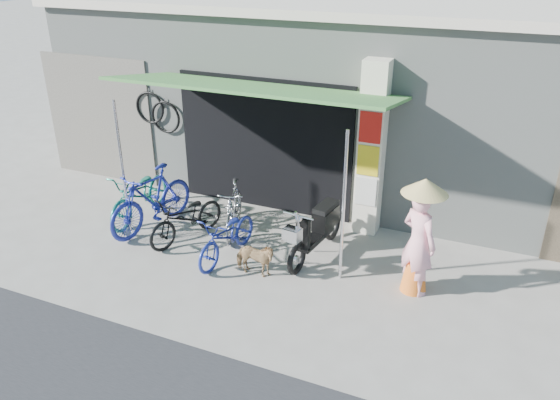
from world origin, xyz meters
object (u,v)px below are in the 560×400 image
at_px(bike_navy, 228,236).
at_px(nun, 419,238).
at_px(bike_silver, 234,209).
at_px(bike_blue, 151,199).
at_px(street_dog, 255,259).
at_px(moped, 317,230).
at_px(bike_black, 187,218).
at_px(bike_teal, 140,194).

distance_m(bike_navy, nun, 2.97).
bearing_deg(bike_silver, bike_blue, 179.13).
distance_m(street_dog, moped, 1.18).
xyz_separation_m(bike_black, moped, (2.20, 0.40, 0.04)).
bearing_deg(bike_silver, moped, -23.71).
height_order(bike_blue, bike_silver, bike_blue).
relative_size(bike_blue, moped, 1.06).
xyz_separation_m(bike_teal, bike_silver, (1.83, 0.18, -0.02)).
bearing_deg(street_dog, bike_silver, 38.55).
relative_size(bike_blue, nun, 1.05).
bearing_deg(bike_silver, street_dog, -68.25).
xyz_separation_m(bike_silver, bike_navy, (0.32, -0.83, -0.05)).
height_order(bike_teal, bike_navy, bike_teal).
relative_size(bike_teal, bike_navy, 1.17).
bearing_deg(bike_teal, bike_blue, -32.79).
xyz_separation_m(bike_blue, moped, (2.99, 0.28, -0.11)).
bearing_deg(street_dog, bike_black, 68.54).
bearing_deg(street_dog, nun, -77.54).
height_order(bike_navy, nun, nun).
relative_size(street_dog, nun, 0.38).
bearing_deg(bike_black, bike_silver, 59.86).
bearing_deg(bike_navy, nun, 10.78).
relative_size(bike_navy, street_dog, 2.24).
xyz_separation_m(bike_teal, bike_blue, (0.44, -0.25, 0.09)).
distance_m(bike_blue, nun, 4.66).
height_order(street_dog, nun, nun).
height_order(bike_blue, bike_navy, bike_blue).
distance_m(bike_black, bike_navy, 0.97).
height_order(moped, nun, nun).
distance_m(bike_silver, moped, 1.60).
xyz_separation_m(bike_blue, bike_navy, (1.72, -0.40, -0.16)).
xyz_separation_m(bike_navy, street_dog, (0.61, -0.29, -0.11)).
distance_m(street_dog, nun, 2.45).
bearing_deg(bike_teal, bike_silver, 2.52).
bearing_deg(bike_black, bike_blue, -171.91).
bearing_deg(moped, bike_teal, -171.84).
xyz_separation_m(bike_black, bike_navy, (0.93, -0.28, -0.01)).
relative_size(moped, nun, 0.99).
distance_m(bike_blue, moped, 3.01).
bearing_deg(bike_blue, street_dog, -4.57).
height_order(bike_teal, bike_blue, bike_blue).
xyz_separation_m(street_dog, moped, (0.66, 0.97, 0.17)).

